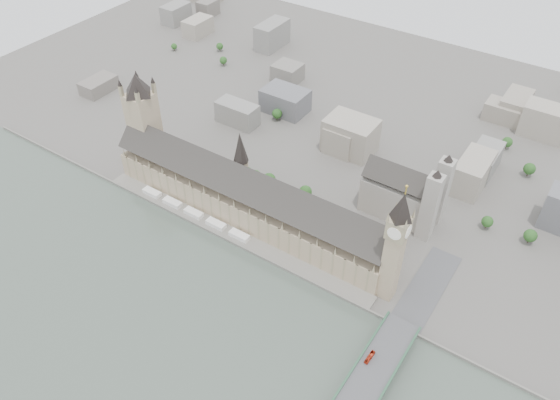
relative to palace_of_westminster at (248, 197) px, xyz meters
The scene contains 13 objects.
ground 30.06m from the palace_of_westminster, 90.00° to the right, with size 900.00×900.00×0.00m, color #595651.
river_thames 186.09m from the palace_of_westminster, 90.00° to the right, with size 600.00×600.00×0.00m, color #455146.
embankment_wall 40.67m from the palace_of_westminster, 90.00° to the right, with size 600.00×1.50×3.00m, color slate.
river_terrace 34.80m from the palace_of_westminster, 90.00° to the right, with size 270.00×15.00×2.00m, color slate.
terrace_tents 51.60m from the palace_of_westminster, 146.28° to the right, with size 118.00×7.00×4.00m.
palace_of_westminster is the anchor object (origin of this frame).
elizabeth_tower 142.94m from the palace_of_westminster, ahead, with size 17.00×17.00×107.50m.
victoria_tower 126.41m from the palace_of_westminster, behind, with size 30.00×30.00×100.00m.
central_tower 37.14m from the palace_of_westminster, 147.79° to the left, with size 13.00×13.00×48.00m.
westminster_abbey 134.09m from the palace_of_westminster, 34.17° to the left, with size 68.00×36.00×64.00m.
city_skyline_inland 225.33m from the palace_of_westminster, 90.00° to the left, with size 720.00×360.00×38.00m, color gray, non-canonical shape.
park_trees 44.22m from the palace_of_westminster, 103.94° to the left, with size 110.00×30.00×15.00m, color #1C4D1B, non-canonical shape.
red_bus_north 173.33m from the palace_of_westminster, 25.97° to the right, with size 2.57×10.98×3.06m, color red.
Camera 1 is at (218.83, -257.61, 327.73)m, focal length 35.00 mm.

